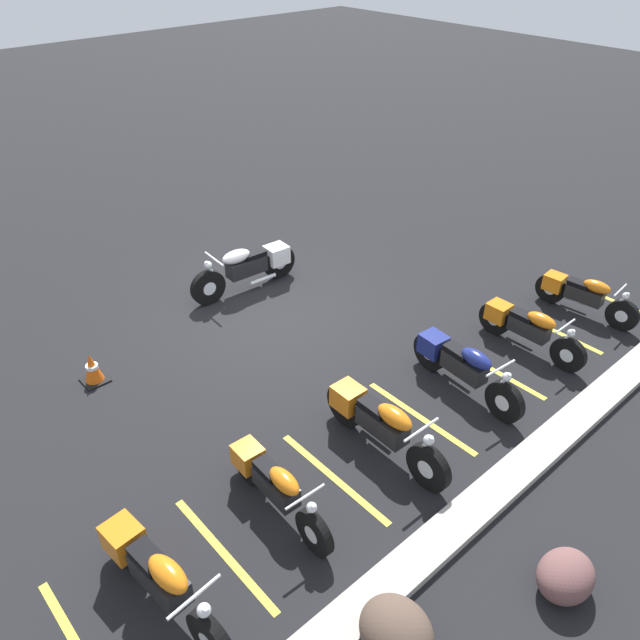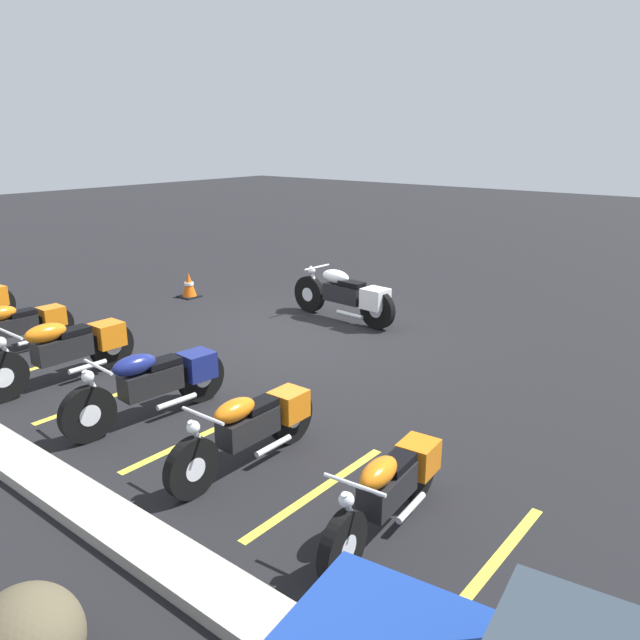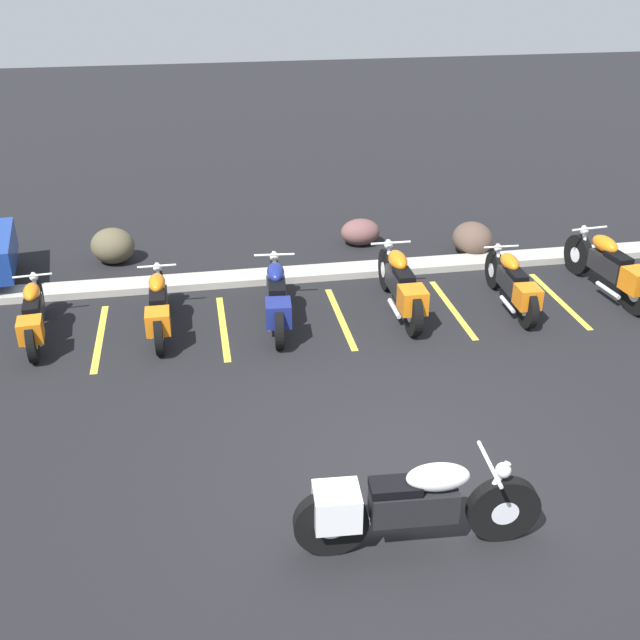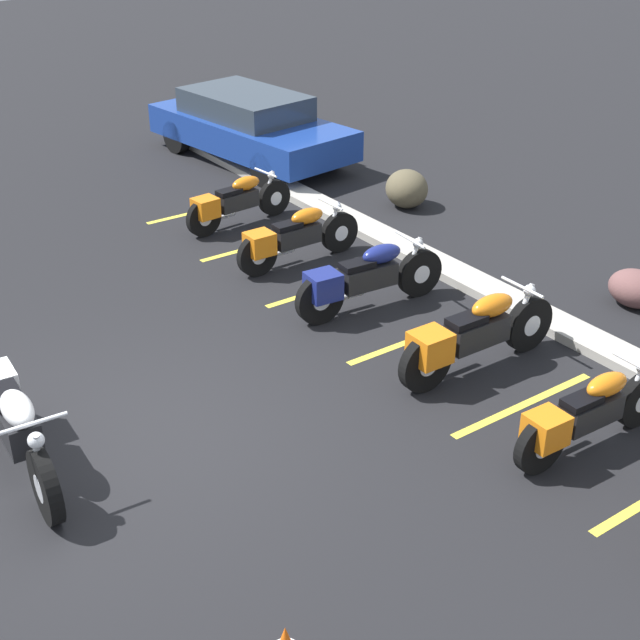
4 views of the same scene
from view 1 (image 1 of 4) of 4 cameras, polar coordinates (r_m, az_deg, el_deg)
ground at (r=11.92m, az=-4.46°, el=0.40°), size 60.00×60.00×0.00m
motorcycle_white_featured at (r=12.59m, az=-6.46°, el=4.91°), size 2.39×0.67×0.94m
parked_bike_0 at (r=12.75m, az=22.80°, el=2.21°), size 0.56×1.99×0.78m
parked_bike_1 at (r=11.38m, az=18.32°, el=-0.62°), size 0.58×2.07×0.81m
parked_bike_2 at (r=10.14m, az=12.78°, el=-4.03°), size 0.63×2.23×0.88m
parked_bike_3 at (r=8.91m, az=5.42°, el=-9.32°), size 0.65×2.31×0.91m
parked_bike_4 at (r=8.19m, az=-4.28°, el=-14.72°), size 0.58×2.06×0.81m
parked_bike_5 at (r=7.53m, az=-14.71°, el=-21.62°), size 0.66×2.32×0.91m
concrete_curb at (r=9.16m, az=17.26°, el=-13.35°), size 18.00×0.50×0.12m
landscape_rock_0 at (r=7.25m, az=6.98°, el=-26.43°), size 0.76×0.86×0.59m
landscape_rock_1 at (r=8.09m, az=21.53°, el=-20.94°), size 0.77×0.64×0.49m
traffic_cone at (r=10.82m, az=-20.09°, el=-4.21°), size 0.40×0.40×0.54m
stall_line_0 at (r=13.73m, az=24.07°, el=2.17°), size 0.10×2.10×0.00m
stall_line_1 at (r=12.29m, az=20.20°, el=-0.70°), size 0.10×2.10×0.00m
stall_line_2 at (r=10.96m, az=15.34°, el=-4.30°), size 0.10×2.10×0.00m
stall_line_3 at (r=9.78m, az=9.16°, el=-8.77°), size 0.10×2.10×0.00m
stall_line_4 at (r=8.82m, az=1.24°, el=-14.19°), size 0.10×2.10×0.00m
stall_line_5 at (r=8.15m, az=-8.78°, el=-20.34°), size 0.10×2.10×0.00m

